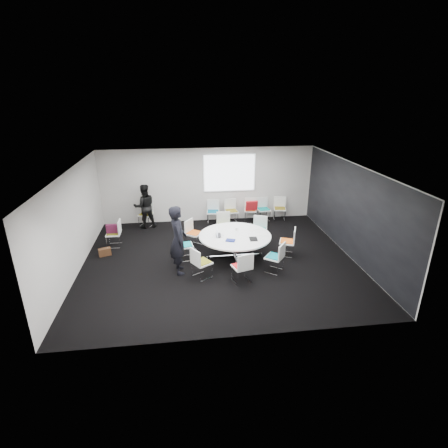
{
  "coord_description": "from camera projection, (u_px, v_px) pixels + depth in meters",
  "views": [
    {
      "loc": [
        -1.05,
        -9.34,
        4.82
      ],
      "look_at": [
        0.2,
        0.4,
        1.0
      ],
      "focal_mm": 28.0,
      "sensor_mm": 36.0,
      "label": 1
    }
  ],
  "objects": [
    {
      "name": "phone",
      "position": [
        255.0,
        240.0,
        10.07
      ],
      "size": [
        0.15,
        0.1,
        0.01
      ],
      "primitive_type": "cube",
      "rotation": [
        0.0,
        0.0,
        -0.25
      ],
      "color": "black",
      "rests_on": "conference_table"
    },
    {
      "name": "brown_bag",
      "position": [
        105.0,
        252.0,
        10.74
      ],
      "size": [
        0.39,
        0.28,
        0.24
      ],
      "primitive_type": "cube",
      "rotation": [
        0.0,
        0.0,
        0.37
      ],
      "color": "#442715",
      "rests_on": "ground"
    },
    {
      "name": "chair_spare_left",
      "position": [
        115.0,
        238.0,
        11.33
      ],
      "size": [
        0.45,
        0.46,
        0.88
      ],
      "rotation": [
        0.0,
        0.0,
        1.56
      ],
      "color": "silver",
      "rests_on": "ground"
    },
    {
      "name": "red_jacket",
      "position": [
        252.0,
        206.0,
        13.15
      ],
      "size": [
        0.45,
        0.19,
        0.36
      ],
      "primitive_type": "cube",
      "rotation": [
        0.17,
        0.0,
        0.08
      ],
      "color": "#A9141B",
      "rests_on": "chair_back_c"
    },
    {
      "name": "chair_back_a",
      "position": [
        213.0,
        216.0,
        13.31
      ],
      "size": [
        0.52,
        0.51,
        0.88
      ],
      "rotation": [
        0.0,
        0.0,
        3.0
      ],
      "color": "silver",
      "rests_on": "ground"
    },
    {
      "name": "papers_right",
      "position": [
        254.0,
        230.0,
        10.83
      ],
      "size": [
        0.37,
        0.35,
        0.0
      ],
      "primitive_type": "cube",
      "rotation": [
        0.0,
        0.0,
        0.68
      ],
      "color": "silver",
      "rests_on": "conference_table"
    },
    {
      "name": "conference_table",
      "position": [
        235.0,
        241.0,
        10.5
      ],
      "size": [
        2.16,
        2.16,
        0.73
      ],
      "color": "silver",
      "rests_on": "ground"
    },
    {
      "name": "chair_ring_f",
      "position": [
        202.0,
        268.0,
        9.45
      ],
      "size": [
        0.62,
        0.63,
        0.88
      ],
      "rotation": [
        0.0,
        0.0,
        5.27
      ],
      "color": "silver",
      "rests_on": "ground"
    },
    {
      "name": "chair_ring_b",
      "position": [
        259.0,
        235.0,
        11.62
      ],
      "size": [
        0.59,
        0.59,
        0.88
      ],
      "rotation": [
        0.0,
        0.0,
        2.76
      ],
      "color": "silver",
      "rests_on": "ground"
    },
    {
      "name": "cup",
      "position": [
        237.0,
        229.0,
        10.76
      ],
      "size": [
        0.08,
        0.08,
        0.09
      ],
      "primitive_type": "cylinder",
      "color": "white",
      "rests_on": "conference_table"
    },
    {
      "name": "chair_ring_g",
      "position": [
        242.0,
        273.0,
        9.23
      ],
      "size": [
        0.57,
        0.56,
        0.88
      ],
      "rotation": [
        0.0,
        0.0,
        6.58
      ],
      "color": "silver",
      "rests_on": "ground"
    },
    {
      "name": "laptop_lid",
      "position": [
        217.0,
        232.0,
        10.29
      ],
      "size": [
        0.02,
        0.3,
        0.22
      ],
      "primitive_type": "cube",
      "rotation": [
        0.0,
        0.0,
        1.55
      ],
      "color": "silver",
      "rests_on": "conference_table"
    },
    {
      "name": "chair_back_c",
      "position": [
        250.0,
        214.0,
        13.51
      ],
      "size": [
        0.53,
        0.52,
        0.88
      ],
      "rotation": [
        0.0,
        0.0,
        2.96
      ],
      "color": "silver",
      "rests_on": "ground"
    },
    {
      "name": "chair_ring_c",
      "position": [
        224.0,
        230.0,
        11.99
      ],
      "size": [
        0.47,
        0.46,
        0.88
      ],
      "rotation": [
        0.0,
        0.0,
        3.12
      ],
      "color": "silver",
      "rests_on": "ground"
    },
    {
      "name": "chair_ring_h",
      "position": [
        275.0,
        263.0,
        9.75
      ],
      "size": [
        0.64,
        0.64,
        0.88
      ],
      "rotation": [
        0.0,
        0.0,
        7.2
      ],
      "color": "silver",
      "rests_on": "ground"
    },
    {
      "name": "notebook_black",
      "position": [
        253.0,
        239.0,
        10.13
      ],
      "size": [
        0.24,
        0.31,
        0.02
      ],
      "primitive_type": "cube",
      "rotation": [
        0.0,
        0.0,
        -0.06
      ],
      "color": "black",
      "rests_on": "conference_table"
    },
    {
      "name": "chair_ring_e",
      "position": [
        185.0,
        251.0,
        10.47
      ],
      "size": [
        0.51,
        0.52,
        0.88
      ],
      "rotation": [
        0.0,
        0.0,
        4.85
      ],
      "color": "silver",
      "rests_on": "ground"
    },
    {
      "name": "room_shell",
      "position": [
        222.0,
        216.0,
        10.0
      ],
      "size": [
        8.08,
        7.08,
        2.88
      ],
      "color": "black",
      "rests_on": "ground"
    },
    {
      "name": "tablet_folio",
      "position": [
        230.0,
        240.0,
        10.03
      ],
      "size": [
        0.31,
        0.28,
        0.03
      ],
      "primitive_type": "cube",
      "rotation": [
        0.0,
        0.0,
        -0.35
      ],
      "color": "navy",
      "rests_on": "conference_table"
    },
    {
      "name": "chair_back_d",
      "position": [
        263.0,
        214.0,
        13.58
      ],
      "size": [
        0.51,
        0.5,
        0.88
      ],
      "rotation": [
        0.0,
        0.0,
        3.25
      ],
      "color": "silver",
      "rests_on": "ground"
    },
    {
      "name": "person_back",
      "position": [
        145.0,
        206.0,
        12.69
      ],
      "size": [
        0.92,
        0.79,
        1.63
      ],
      "primitive_type": "imported",
      "rotation": [
        0.0,
        0.0,
        3.38
      ],
      "color": "black",
      "rests_on": "ground"
    },
    {
      "name": "chair_back_b",
      "position": [
        231.0,
        215.0,
        13.38
      ],
      "size": [
        0.51,
        0.49,
        0.88
      ],
      "rotation": [
        0.0,
        0.0,
        3.25
      ],
      "color": "silver",
      "rests_on": "ground"
    },
    {
      "name": "chair_ring_a",
      "position": [
        287.0,
        247.0,
        10.73
      ],
      "size": [
        0.58,
        0.59,
        0.88
      ],
      "rotation": [
        0.0,
        0.0,
        1.2
      ],
      "color": "silver",
      "rests_on": "ground"
    },
    {
      "name": "papers_front",
      "position": [
        262.0,
        234.0,
        10.48
      ],
      "size": [
        0.32,
        0.23,
        0.0
      ],
      "primitive_type": "cube",
      "rotation": [
        0.0,
        0.0,
        0.08
      ],
      "color": "silver",
      "rests_on": "conference_table"
    },
    {
      "name": "chair_person_back",
      "position": [
        146.0,
        219.0,
        13.04
      ],
      "size": [
        0.59,
        0.58,
        0.88
      ],
      "rotation": [
        0.0,
        0.0,
        2.77
      ],
      "color": "silver",
      "rests_on": "ground"
    },
    {
      "name": "projection_screen",
      "position": [
        229.0,
        173.0,
        13.12
      ],
      "size": [
        1.9,
        0.03,
        1.35
      ],
      "primitive_type": "cube",
      "color": "white",
      "rests_on": "room_shell"
    },
    {
      "name": "chair_back_e",
      "position": [
        280.0,
        213.0,
        13.65
      ],
      "size": [
        0.54,
        0.53,
        0.88
      ],
      "rotation": [
        0.0,
        0.0,
        2.93
      ],
      "color": "silver",
      "rests_on": "ground"
    },
    {
      "name": "person_main",
      "position": [
        178.0,
        240.0,
        9.49
      ],
      "size": [
        0.55,
        0.76,
        1.95
      ],
      "primitive_type": "imported",
      "rotation": [
        0.0,
        0.0,
        1.7
      ],
      "color": "black",
      "rests_on": "ground"
    },
    {
      "name": "maroon_bag",
      "position": [
        113.0,
        229.0,
        11.2
      ],
      "size": [
        0.4,
        0.14,
        0.28
      ],
      "primitive_type": "cube",
      "rotation": [
        0.0,
        0.0,
        -0.01
      ],
      "color": "#50152F",
      "rests_on": "chair_spare_left"
    },
    {
      "name": "laptop",
      "position": [
        220.0,
        235.0,
        10.38
      ],
      "size": [
        0.24,
        0.36,
        0.03
      ],
      "primitive_type": "imported",
      "rotation": [
        0.0,
        0.0,
        1.52
      ],
      "color": "#333338",
      "rests_on": "conference_table"
    },
    {
      "name": "chair_ring_d",
      "position": [
        194.0,
        238.0,
        11.34
      ],
      "size": [
        0.63,
        0.64,
        0.88
      ],
      "rotation": [
        0.0,
        0.0,
        4.08
      ],
      "color": "silver",
      "rests_on": "ground"
    }
  ]
}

